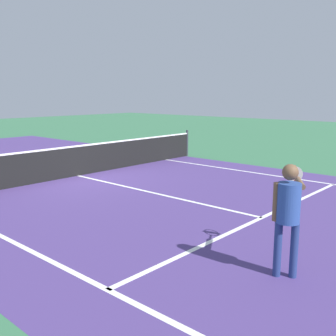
# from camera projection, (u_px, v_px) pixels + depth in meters

# --- Properties ---
(ground_plane) EXTENTS (60.00, 60.00, 0.00)m
(ground_plane) POSITION_uv_depth(u_px,v_px,m) (78.00, 176.00, 12.36)
(ground_plane) COLOR #38724C
(court_surface_inbounds) EXTENTS (10.62, 24.40, 0.00)m
(court_surface_inbounds) POSITION_uv_depth(u_px,v_px,m) (78.00, 176.00, 12.36)
(court_surface_inbounds) COLOR #4C387A
(court_surface_inbounds) RESTS_ON ground_plane
(line_sideline_left) EXTENTS (0.10, 11.89, 0.01)m
(line_sideline_left) POSITION_uv_depth(u_px,v_px,m) (86.00, 279.00, 5.46)
(line_sideline_left) COLOR white
(line_sideline_left) RESTS_ON ground_plane
(line_sideline_right) EXTENTS (0.10, 11.89, 0.01)m
(line_sideline_right) POSITION_uv_depth(u_px,v_px,m) (317.00, 182.00, 11.48)
(line_sideline_right) COLOR white
(line_sideline_right) RESTS_ON ground_plane
(line_service_near) EXTENTS (8.22, 0.10, 0.01)m
(line_service_near) POSITION_uv_depth(u_px,v_px,m) (262.00, 218.00, 8.17)
(line_service_near) COLOR white
(line_service_near) RESTS_ON ground_plane
(line_center_service) EXTENTS (0.10, 6.40, 0.01)m
(line_center_service) POSITION_uv_depth(u_px,v_px,m) (151.00, 192.00, 10.27)
(line_center_service) COLOR white
(line_center_service) RESTS_ON ground_plane
(net) EXTENTS (10.92, 0.09, 1.07)m
(net) POSITION_uv_depth(u_px,v_px,m) (77.00, 160.00, 12.27)
(net) COLOR #33383D
(net) RESTS_ON ground_plane
(player_near) EXTENTS (1.14, 0.60, 1.60)m
(player_near) POSITION_uv_depth(u_px,v_px,m) (288.00, 208.00, 5.39)
(player_near) COLOR navy
(player_near) RESTS_ON ground_plane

